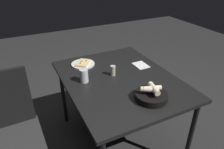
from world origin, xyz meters
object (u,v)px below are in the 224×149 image
dining_table (119,84)px  chair_near (9,125)px  bread_basket (151,95)px  beer_glass (84,76)px  pepper_shaker (113,71)px  pizza_plate (83,64)px

dining_table → chair_near: 0.95m
dining_table → bread_basket: bread_basket is taller
dining_table → beer_glass: bearing=-105.1°
bread_basket → beer_glass: 0.58m
dining_table → bread_basket: size_ratio=4.83×
dining_table → pepper_shaker: pepper_shaker is taller
dining_table → beer_glass: size_ratio=10.08×
dining_table → chair_near: bearing=-94.1°
pepper_shaker → chair_near: 0.95m
pepper_shaker → dining_table: bearing=21.2°
beer_glass → chair_near: size_ratio=0.12×
dining_table → bread_basket: 0.40m
dining_table → beer_glass: 0.33m
pizza_plate → pepper_shaker: 0.36m
pizza_plate → chair_near: bearing=-66.2°
bread_basket → chair_near: size_ratio=0.26×
bread_basket → chair_near: bearing=-114.0°
dining_table → pizza_plate: 0.45m
chair_near → beer_glass: bearing=91.2°
dining_table → pepper_shaker: (-0.07, -0.03, 0.10)m
dining_table → pepper_shaker: size_ratio=12.84×
beer_glass → pepper_shaker: 0.27m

